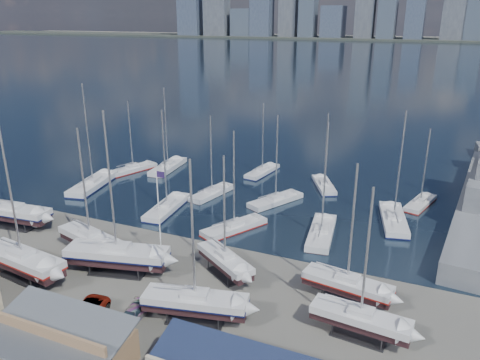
% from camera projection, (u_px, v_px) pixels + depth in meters
% --- Properties ---
extents(ground, '(1400.00, 1400.00, 0.00)m').
position_uv_depth(ground, '(158.00, 277.00, 53.31)').
color(ground, '#605E59').
rests_on(ground, ground).
extents(water, '(1400.00, 600.00, 0.40)m').
position_uv_depth(water, '(406.00, 59.00, 321.35)').
color(water, '#172136').
rests_on(water, ground).
extents(far_shore, '(1400.00, 80.00, 2.20)m').
position_uv_depth(far_shore, '(427.00, 40.00, 545.70)').
color(far_shore, '#2D332D').
rests_on(far_shore, ground).
extents(skyline, '(639.14, 43.80, 107.69)m').
position_uv_depth(skyline, '(424.00, 5.00, 530.61)').
color(skyline, '#475166').
rests_on(skyline, far_shore).
extents(shed_grey, '(12.60, 8.40, 4.17)m').
position_uv_depth(shed_grey, '(50.00, 347.00, 38.76)').
color(shed_grey, '#8C6B4C').
rests_on(shed_grey, ground).
extents(sailboat_cradle_0, '(11.22, 4.07, 17.63)m').
position_uv_depth(sailboat_cradle_0, '(14.00, 212.00, 65.33)').
color(sailboat_cradle_0, '#2D2D33').
rests_on(sailboat_cradle_0, ground).
extents(sailboat_cradle_1, '(11.66, 4.59, 18.17)m').
position_uv_depth(sailboat_cradle_1, '(22.00, 260.00, 52.55)').
color(sailboat_cradle_1, '#2D2D33').
rests_on(sailboat_cradle_1, ground).
extents(sailboat_cradle_2, '(10.23, 5.28, 16.08)m').
position_uv_depth(sailboat_cradle_2, '(90.00, 239.00, 57.82)').
color(sailboat_cradle_2, '#2D2D33').
rests_on(sailboat_cradle_2, ground).
extents(sailboat_cradle_3, '(12.31, 6.00, 18.94)m').
position_uv_depth(sailboat_cradle_3, '(117.00, 255.00, 53.60)').
color(sailboat_cradle_3, '#2D2D33').
rests_on(sailboat_cradle_3, ground).
extents(sailboat_cradle_4, '(8.61, 6.81, 14.34)m').
position_uv_depth(sailboat_cradle_4, '(225.00, 260.00, 52.92)').
color(sailboat_cradle_4, '#2D2D33').
rests_on(sailboat_cradle_4, ground).
extents(sailboat_cradle_5, '(10.61, 5.01, 16.50)m').
position_uv_depth(sailboat_cradle_5, '(195.00, 302.00, 45.01)').
color(sailboat_cradle_5, '#2D2D33').
rests_on(sailboat_cradle_5, ground).
extents(sailboat_cradle_6, '(9.56, 4.01, 15.06)m').
position_uv_depth(sailboat_cradle_6, '(347.00, 284.00, 48.09)').
color(sailboat_cradle_6, '#2D2D33').
rests_on(sailboat_cradle_6, ground).
extents(sailboat_cradle_7, '(9.24, 3.38, 14.85)m').
position_uv_depth(sailboat_cradle_7, '(360.00, 319.00, 42.65)').
color(sailboat_cradle_7, '#2D2D33').
rests_on(sailboat_cradle_7, ground).
extents(sailboat_moored_0, '(5.78, 12.91, 18.65)m').
position_uv_depth(sailboat_moored_0, '(93.00, 185.00, 81.16)').
color(sailboat_moored_0, black).
rests_on(sailboat_moored_0, water).
extents(sailboat_moored_1, '(5.68, 9.79, 14.13)m').
position_uv_depth(sailboat_moored_1, '(133.00, 170.00, 89.29)').
color(sailboat_moored_1, black).
rests_on(sailboat_moored_1, water).
extents(sailboat_moored_2, '(4.01, 11.12, 16.44)m').
position_uv_depth(sailboat_moored_2, '(168.00, 168.00, 90.35)').
color(sailboat_moored_2, black).
rests_on(sailboat_moored_2, water).
extents(sailboat_moored_3, '(4.14, 11.11, 16.23)m').
position_uv_depth(sailboat_moored_3, '(167.00, 208.00, 71.37)').
color(sailboat_moored_3, black).
rests_on(sailboat_moored_3, water).
extents(sailboat_moored_4, '(4.47, 9.62, 14.02)m').
position_uv_depth(sailboat_moored_4, '(212.00, 194.00, 77.26)').
color(sailboat_moored_4, black).
rests_on(sailboat_moored_4, water).
extents(sailboat_moored_5, '(3.97, 9.64, 13.99)m').
position_uv_depth(sailboat_moored_5, '(262.00, 172.00, 87.88)').
color(sailboat_moored_5, black).
rests_on(sailboat_moored_5, water).
extents(sailboat_moored_6, '(7.11, 10.04, 14.80)m').
position_uv_depth(sailboat_moored_6, '(234.00, 228.00, 64.73)').
color(sailboat_moored_6, black).
rests_on(sailboat_moored_6, water).
extents(sailboat_moored_7, '(6.93, 9.99, 14.83)m').
position_uv_depth(sailboat_moored_7, '(276.00, 201.00, 74.11)').
color(sailboat_moored_7, black).
rests_on(sailboat_moored_7, water).
extents(sailboat_moored_8, '(6.30, 9.33, 13.65)m').
position_uv_depth(sailboat_moored_8, '(324.00, 186.00, 80.87)').
color(sailboat_moored_8, black).
rests_on(sailboat_moored_8, water).
extents(sailboat_moored_9, '(4.43, 11.15, 16.38)m').
position_uv_depth(sailboat_moored_9, '(321.00, 234.00, 63.03)').
color(sailboat_moored_9, black).
rests_on(sailboat_moored_9, water).
extents(sailboat_moored_10, '(5.55, 11.81, 17.03)m').
position_uv_depth(sailboat_moored_10, '(393.00, 221.00, 67.06)').
color(sailboat_moored_10, black).
rests_on(sailboat_moored_10, water).
extents(sailboat_moored_11, '(4.60, 8.96, 12.90)m').
position_uv_depth(sailboat_moored_11, '(420.00, 204.00, 73.14)').
color(sailboat_moored_11, black).
rests_on(sailboat_moored_11, water).
extents(car_a, '(2.97, 4.30, 1.36)m').
position_uv_depth(car_a, '(53.00, 314.00, 45.56)').
color(car_a, gray).
rests_on(car_a, ground).
extents(car_b, '(5.22, 3.10, 1.62)m').
position_uv_depth(car_b, '(59.00, 311.00, 45.82)').
color(car_b, gray).
rests_on(car_b, ground).
extents(car_c, '(3.18, 5.92, 1.58)m').
position_uv_depth(car_c, '(85.00, 313.00, 45.55)').
color(car_c, gray).
rests_on(car_c, ground).
extents(car_d, '(2.36, 4.70, 1.31)m').
position_uv_depth(car_d, '(132.00, 316.00, 45.35)').
color(car_d, gray).
rests_on(car_d, ground).
extents(flagpole, '(1.07, 0.12, 12.15)m').
position_uv_depth(flagpole, '(159.00, 212.00, 53.33)').
color(flagpole, white).
rests_on(flagpole, ground).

